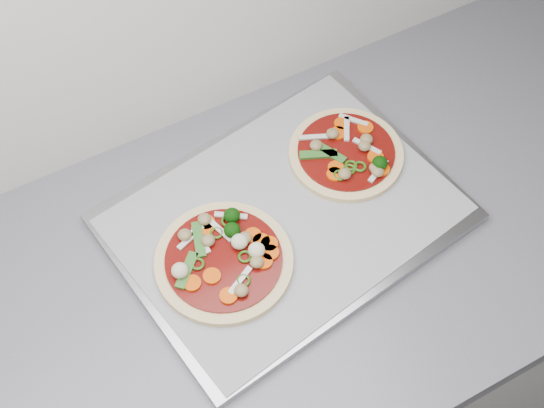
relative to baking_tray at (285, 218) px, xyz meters
name	(u,v)px	position (x,y,z in m)	size (l,w,h in m)	color
base_cabinet	(542,236)	(0.62, -0.05, -0.48)	(3.60, 0.60, 0.86)	#B7B7B4
baking_tray	(285,218)	(0.00, 0.00, 0.00)	(0.49, 0.36, 0.02)	#9A9A9F
parchment	(285,215)	(0.00, 0.00, 0.01)	(0.46, 0.34, 0.00)	gray
pizza_left	(224,258)	(-0.11, -0.03, 0.02)	(0.23, 0.23, 0.03)	#E7C78B
pizza_right	(347,153)	(0.14, 0.05, 0.02)	(0.20, 0.20, 0.03)	#E7C78B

